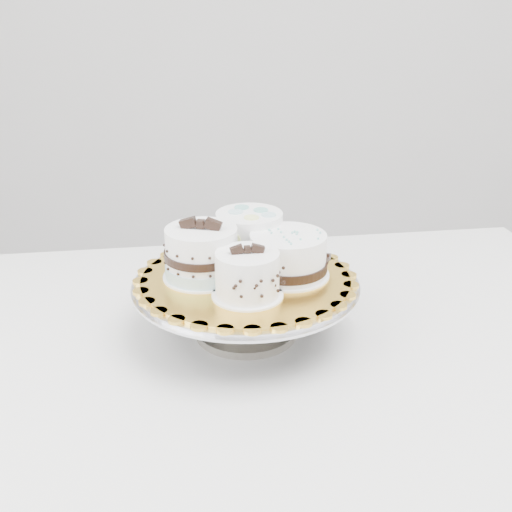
{
  "coord_description": "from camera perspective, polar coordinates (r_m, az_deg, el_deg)",
  "views": [
    {
      "loc": [
        -0.01,
        -0.81,
        1.26
      ],
      "look_at": [
        0.05,
        0.05,
        0.89
      ],
      "focal_mm": 45.0,
      "sensor_mm": 36.0,
      "label": 1
    }
  ],
  "objects": [
    {
      "name": "table",
      "position": [
        1.03,
        0.29,
        -11.11
      ],
      "size": [
        1.3,
        0.92,
        0.75
      ],
      "rotation": [
        0.0,
        0.0,
        0.08
      ],
      "color": "silver",
      "rests_on": "floor"
    },
    {
      "name": "cake_stand",
      "position": [
        0.98,
        -0.91,
        -3.68
      ],
      "size": [
        0.34,
        0.34,
        0.09
      ],
      "color": "gray",
      "rests_on": "table"
    },
    {
      "name": "cake_board",
      "position": [
        0.97,
        -0.92,
        -2.0
      ],
      "size": [
        0.38,
        0.38,
        0.0
      ],
      "primitive_type": "cylinder",
      "rotation": [
        0.0,
        0.0,
        -0.24
      ],
      "color": "orange",
      "rests_on": "cake_stand"
    },
    {
      "name": "cake_swirl",
      "position": [
        0.9,
        -0.77,
        -1.76
      ],
      "size": [
        0.1,
        0.1,
        0.08
      ],
      "rotation": [
        0.0,
        0.0,
        0.07
      ],
      "color": "white",
      "rests_on": "cake_board"
    },
    {
      "name": "cake_banded",
      "position": [
        0.96,
        -4.84,
        0.08
      ],
      "size": [
        0.13,
        0.13,
        0.1
      ],
      "rotation": [
        0.0,
        0.0,
        -0.26
      ],
      "color": "white",
      "rests_on": "cake_board"
    },
    {
      "name": "cake_dots",
      "position": [
        1.02,
        -0.6,
        1.83
      ],
      "size": [
        0.13,
        0.13,
        0.08
      ],
      "rotation": [
        0.0,
        0.0,
        -0.14
      ],
      "color": "white",
      "rests_on": "cake_board"
    },
    {
      "name": "cake_ribbon",
      "position": [
        0.96,
        2.92,
        -0.03
      ],
      "size": [
        0.15,
        0.15,
        0.07
      ],
      "rotation": [
        0.0,
        0.0,
        -0.36
      ],
      "color": "white",
      "rests_on": "cake_board"
    }
  ]
}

